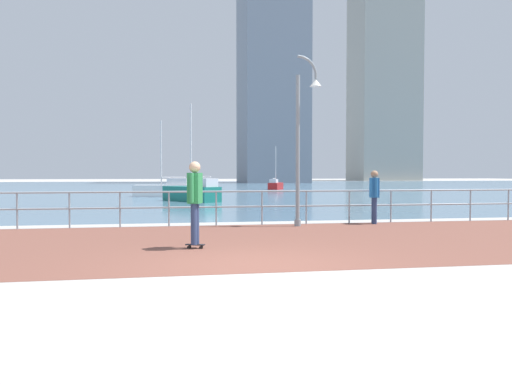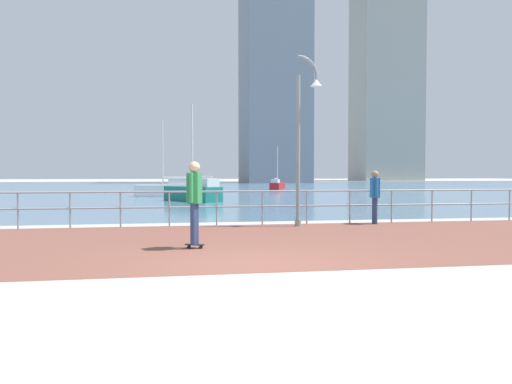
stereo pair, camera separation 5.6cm
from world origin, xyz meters
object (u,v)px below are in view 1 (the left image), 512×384
Objects in this scene: sailboat_blue at (163,189)px; sailboat_navy at (275,185)px; skateboarder at (195,196)px; sailboat_teal at (193,192)px; lamppost at (303,132)px; bystander at (374,192)px.

sailboat_blue is 1.19× the size of sailboat_navy.
skateboarder is 0.33× the size of sailboat_teal.
sailboat_blue is 18.24m from sailboat_navy.
sailboat_teal is at bearing -114.15° from sailboat_navy.
lamppost reaches higher than bystander.
sailboat_blue is 6.55m from sailboat_teal.
bystander is 0.32× the size of sailboat_blue.
sailboat_navy is (11.04, 14.53, -0.08)m from sailboat_blue.
skateboarder is 17.99m from sailboat_teal.
sailboat_teal is (1.68, -6.33, 0.03)m from sailboat_blue.
sailboat_blue is (-0.84, 24.30, -0.60)m from skateboarder.
skateboarder is at bearing -92.69° from sailboat_teal.
sailboat_blue reaches higher than lamppost.
skateboarder is 1.09× the size of bystander.
bystander is at bearing -97.30° from sailboat_navy.
bystander is 21.17m from sailboat_blue.
skateboarder is 0.41× the size of sailboat_navy.
lamppost is 0.97× the size of sailboat_blue.
skateboarder is at bearing -104.72° from sailboat_navy.
lamppost is 5.48m from skateboarder.
sailboat_navy is 0.79× the size of sailboat_teal.
lamppost is at bearing -101.01° from sailboat_navy.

